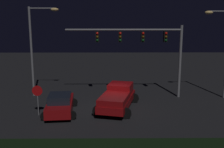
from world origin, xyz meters
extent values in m
plane|color=black|center=(0.00, 0.00, 0.00)|extent=(80.00, 80.00, 0.00)
cube|color=maroon|center=(0.30, 0.02, 0.68)|extent=(3.25, 5.72, 0.55)
cube|color=maroon|center=(0.59, 1.17, 1.38)|extent=(2.25, 2.29, 0.85)
cube|color=black|center=(0.59, 1.17, 1.50)|extent=(2.08, 1.90, 0.51)
cube|color=maroon|center=(0.04, -1.03, 1.18)|extent=(2.60, 3.40, 0.45)
cylinder|color=black|center=(-0.23, 2.16, 0.40)|extent=(0.80, 0.22, 0.80)
cylinder|color=black|center=(1.77, 1.66, 0.40)|extent=(0.80, 0.22, 0.80)
cylinder|color=black|center=(-1.17, -1.61, 0.40)|extent=(0.80, 0.22, 0.80)
cylinder|color=black|center=(0.83, -2.11, 0.40)|extent=(0.80, 0.22, 0.80)
cube|color=maroon|center=(-4.03, -0.85, 0.61)|extent=(2.21, 4.55, 0.70)
cube|color=black|center=(-4.01, -1.10, 1.23)|extent=(1.78, 2.14, 0.55)
cylinder|color=black|center=(-5.09, 0.55, 0.32)|extent=(0.64, 0.22, 0.64)
cylinder|color=black|center=(-3.25, 0.72, 0.32)|extent=(0.64, 0.22, 0.64)
cylinder|color=black|center=(-4.80, -2.43, 0.32)|extent=(0.64, 0.22, 0.64)
cylinder|color=black|center=(-2.97, -2.26, 0.32)|extent=(0.64, 0.22, 0.64)
cylinder|color=slate|center=(6.02, 3.42, 3.25)|extent=(0.24, 0.24, 6.50)
cylinder|color=slate|center=(0.92, 3.42, 6.10)|extent=(10.20, 0.18, 0.18)
cube|color=black|center=(4.62, 3.42, 5.50)|extent=(0.32, 0.44, 0.95)
sphere|color=red|center=(4.62, 3.19, 5.80)|extent=(0.22, 0.22, 0.22)
sphere|color=#59380A|center=(4.62, 3.19, 5.50)|extent=(0.22, 0.22, 0.22)
sphere|color=#0C4719|center=(4.62, 3.19, 5.20)|extent=(0.22, 0.22, 0.22)
cube|color=black|center=(2.62, 3.42, 5.50)|extent=(0.32, 0.44, 0.95)
sphere|color=red|center=(2.62, 3.19, 5.80)|extent=(0.22, 0.22, 0.22)
sphere|color=#59380A|center=(2.62, 3.19, 5.50)|extent=(0.22, 0.22, 0.22)
sphere|color=#0C4719|center=(2.62, 3.19, 5.20)|extent=(0.22, 0.22, 0.22)
cube|color=black|center=(0.62, 3.42, 5.50)|extent=(0.32, 0.44, 0.95)
sphere|color=red|center=(0.62, 3.19, 5.80)|extent=(0.22, 0.22, 0.22)
sphere|color=#59380A|center=(0.62, 3.19, 5.50)|extent=(0.22, 0.22, 0.22)
sphere|color=#0C4719|center=(0.62, 3.19, 5.20)|extent=(0.22, 0.22, 0.22)
cube|color=black|center=(-1.38, 3.42, 5.50)|extent=(0.32, 0.44, 0.95)
sphere|color=red|center=(-1.38, 3.19, 5.80)|extent=(0.22, 0.22, 0.22)
sphere|color=#59380A|center=(-1.38, 3.19, 5.50)|extent=(0.22, 0.22, 0.22)
sphere|color=#0C4719|center=(-1.38, 3.19, 5.20)|extent=(0.22, 0.22, 0.22)
cylinder|color=slate|center=(-7.41, 3.97, 4.05)|extent=(0.20, 0.20, 8.10)
cylinder|color=slate|center=(-6.28, 3.97, 7.95)|extent=(2.26, 0.12, 0.12)
ellipsoid|color=#F9CC72|center=(-5.15, 3.97, 7.85)|extent=(0.70, 0.44, 0.30)
cylinder|color=slate|center=(9.15, 3.13, 7.67)|extent=(1.90, 0.12, 0.12)
ellipsoid|color=#F9CC72|center=(8.20, 3.13, 7.57)|extent=(0.70, 0.44, 0.30)
cylinder|color=slate|center=(-5.58, -1.25, 1.10)|extent=(0.07, 0.07, 2.20)
cylinder|color=#B20C0F|center=(-5.58, -1.28, 1.85)|extent=(0.76, 0.03, 0.76)
camera|label=1|loc=(-0.31, -19.49, 6.67)|focal=41.45mm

